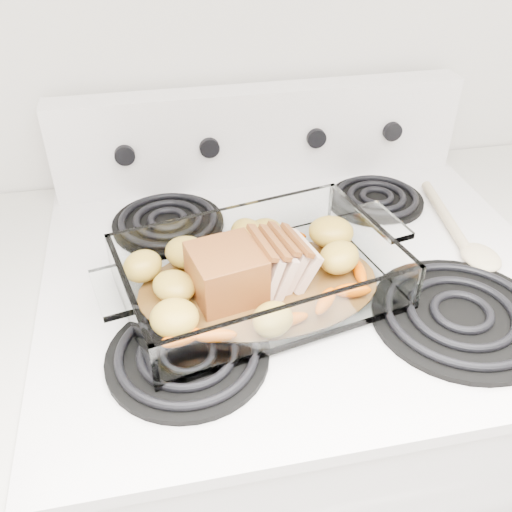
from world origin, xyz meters
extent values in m
cube|color=white|center=(0.00, 1.66, 0.46)|extent=(0.76, 0.65, 0.92)
cube|color=white|center=(0.00, 1.66, 0.93)|extent=(0.78, 0.67, 0.02)
cube|color=white|center=(0.00, 1.95, 1.03)|extent=(0.76, 0.06, 0.18)
cylinder|color=black|center=(-0.19, 1.50, 0.94)|extent=(0.21, 0.21, 0.01)
cylinder|color=black|center=(0.19, 1.50, 0.94)|extent=(0.25, 0.25, 0.01)
cylinder|color=black|center=(-0.19, 1.81, 0.94)|extent=(0.19, 0.19, 0.01)
cylinder|color=black|center=(0.19, 1.81, 0.94)|extent=(0.17, 0.17, 0.01)
cylinder|color=black|center=(-0.25, 1.92, 1.03)|extent=(0.04, 0.02, 0.04)
cylinder|color=black|center=(-0.10, 1.92, 1.03)|extent=(0.04, 0.02, 0.04)
cylinder|color=black|center=(0.10, 1.92, 1.03)|extent=(0.04, 0.02, 0.04)
cylinder|color=black|center=(0.25, 1.92, 1.03)|extent=(0.04, 0.02, 0.04)
cube|color=white|center=(-0.07, 1.60, 0.95)|extent=(0.38, 0.25, 0.01)
cube|color=white|center=(-0.07, 1.48, 0.98)|extent=(0.38, 0.01, 0.06)
cube|color=white|center=(-0.07, 1.72, 0.98)|extent=(0.38, 0.01, 0.06)
cube|color=white|center=(-0.26, 1.60, 0.98)|extent=(0.01, 0.25, 0.06)
cube|color=white|center=(0.11, 1.60, 0.98)|extent=(0.01, 0.25, 0.06)
cylinder|color=#573715|center=(-0.07, 1.60, 0.95)|extent=(0.22, 0.22, 0.00)
cube|color=brown|center=(-0.12, 1.60, 0.99)|extent=(0.09, 0.09, 0.08)
cube|color=beige|center=(-0.07, 1.60, 0.99)|extent=(0.03, 0.09, 0.07)
cube|color=beige|center=(-0.05, 1.60, 0.99)|extent=(0.04, 0.09, 0.07)
cube|color=beige|center=(-0.03, 1.60, 0.98)|extent=(0.04, 0.09, 0.06)
cube|color=beige|center=(-0.02, 1.60, 0.98)|extent=(0.04, 0.08, 0.06)
ellipsoid|color=#E65400|center=(-0.21, 1.53, 0.96)|extent=(0.06, 0.02, 0.02)
ellipsoid|color=#E65400|center=(0.03, 1.53, 0.96)|extent=(0.06, 0.02, 0.02)
ellipsoid|color=#E65400|center=(0.07, 1.62, 0.96)|extent=(0.06, 0.02, 0.02)
ellipsoid|color=#E65400|center=(-0.22, 1.64, 0.96)|extent=(0.06, 0.02, 0.02)
ellipsoid|color=gold|center=(-0.22, 1.67, 0.97)|extent=(0.06, 0.05, 0.04)
ellipsoid|color=gold|center=(-0.06, 1.68, 0.97)|extent=(0.06, 0.05, 0.04)
ellipsoid|color=gold|center=(0.04, 1.58, 0.97)|extent=(0.06, 0.05, 0.04)
cylinder|color=#C8B38E|center=(0.28, 1.73, 0.95)|extent=(0.05, 0.21, 0.02)
ellipsoid|color=#C8B38E|center=(0.28, 1.61, 0.95)|extent=(0.06, 0.08, 0.02)
camera|label=1|loc=(-0.21, 0.98, 1.48)|focal=40.00mm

